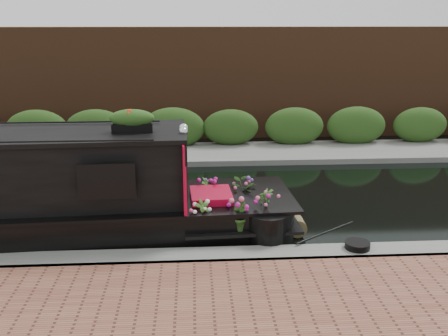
{
  "coord_description": "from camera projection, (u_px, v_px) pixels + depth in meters",
  "views": [
    {
      "loc": [
        0.87,
        -11.41,
        4.31
      ],
      "look_at": [
        1.54,
        -0.6,
        1.04
      ],
      "focal_mm": 40.0,
      "sensor_mm": 36.0,
      "label": 1
    }
  ],
  "objects": [
    {
      "name": "far_hedge",
      "position": [
        169.0,
        150.0,
        16.97
      ],
      "size": [
        40.0,
        1.1,
        2.8
      ],
      "primitive_type": "cube",
      "color": "#264617",
      "rests_on": "ground"
    },
    {
      "name": "ground",
      "position": [
        159.0,
        203.0,
        12.09
      ],
      "size": [
        80.0,
        80.0,
        0.0
      ],
      "primitive_type": "plane",
      "color": "black",
      "rests_on": "ground"
    },
    {
      "name": "far_brick_wall",
      "position": [
        171.0,
        136.0,
        18.97
      ],
      "size": [
        40.0,
        1.0,
        8.0
      ],
      "primitive_type": "cube",
      "color": "#512F1B",
      "rests_on": "ground"
    },
    {
      "name": "near_bank_coping",
      "position": [
        148.0,
        268.0,
        8.94
      ],
      "size": [
        40.0,
        0.6,
        0.5
      ],
      "primitive_type": "cube",
      "color": "slate",
      "rests_on": "ground"
    },
    {
      "name": "far_bank_path",
      "position": [
        167.0,
        157.0,
        16.11
      ],
      "size": [
        40.0,
        2.4,
        0.34
      ],
      "primitive_type": "cube",
      "color": "slate",
      "rests_on": "ground"
    },
    {
      "name": "rope_fender",
      "position": [
        296.0,
        226.0,
        10.3
      ],
      "size": [
        0.38,
        0.42,
        0.38
      ],
      "primitive_type": "cylinder",
      "rotation": [
        1.57,
        0.0,
        0.0
      ],
      "color": "brown",
      "rests_on": "ground"
    },
    {
      "name": "coiled_mooring_rope",
      "position": [
        357.0,
        245.0,
        9.15
      ],
      "size": [
        0.46,
        0.46,
        0.12
      ],
      "primitive_type": "cylinder",
      "color": "black",
      "rests_on": "near_bank_coping"
    }
  ]
}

